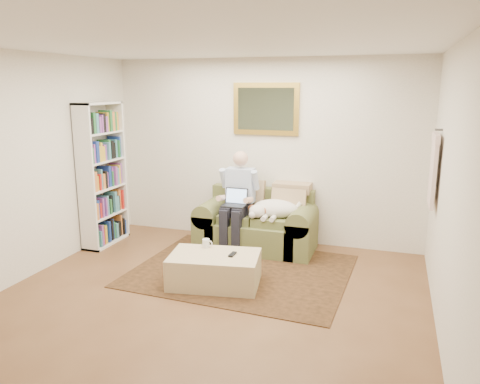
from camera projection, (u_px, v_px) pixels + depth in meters
The scene contains 12 objects.
room_shell at pixel (207, 179), 4.68m from camera, with size 4.51×5.00×2.61m.
rug at pixel (242, 270), 5.73m from camera, with size 2.54×2.03×0.01m, color black.
sofa at pixel (257, 229), 6.48m from camera, with size 1.61×0.82×0.96m.
seated_man at pixel (237, 202), 6.33m from camera, with size 0.53×0.76×1.35m, color #8CA3D8, non-canonical shape.
laptop at pixel (235, 201), 6.26m from camera, with size 0.31×0.25×0.23m.
sleeping_dog at pixel (276, 209), 6.24m from camera, with size 0.66×0.42×0.25m, color white, non-canonical shape.
ottoman at pixel (215, 270), 5.29m from camera, with size 1.00×0.63×0.36m, color #CCB188.
coffee_mug at pixel (206, 243), 5.48m from camera, with size 0.08×0.08×0.10m, color white.
tv_remote at pixel (232, 254), 5.23m from camera, with size 0.05×0.15×0.02m, color black.
bookshelf at pixel (102, 175), 6.55m from camera, with size 0.28×0.80×2.00m, color white, non-canonical shape.
wall_mirror at pixel (266, 109), 6.50m from camera, with size 0.94×0.04×0.72m.
hanging_shirt at pixel (434, 166), 5.15m from camera, with size 0.06×0.52×0.90m, color beige, non-canonical shape.
Camera 1 is at (1.76, -3.90, 2.21)m, focal length 35.00 mm.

